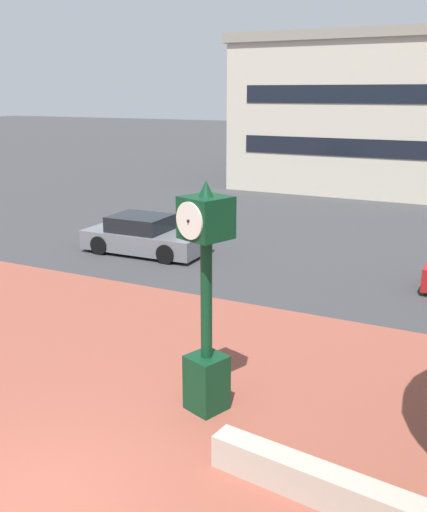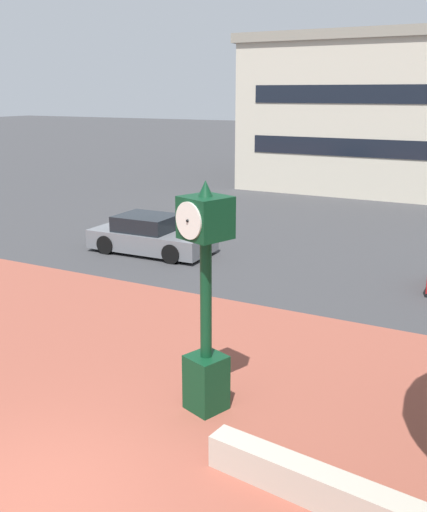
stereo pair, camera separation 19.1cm
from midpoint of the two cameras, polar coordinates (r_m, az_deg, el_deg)
ground_plane at (r=8.82m, az=-16.32°, el=-22.05°), size 200.00×200.00×0.00m
plaza_brick_paving at (r=10.15m, az=-7.61°, el=-15.96°), size 44.00×12.30×0.01m
planter_wall at (r=8.49m, az=10.52°, el=-21.20°), size 3.22×0.81×0.50m
street_clock at (r=9.65m, az=-0.18°, el=-4.52°), size 0.87×0.90×3.99m
car_street_near at (r=20.06m, az=-5.90°, el=1.97°), size 4.21×2.03×1.28m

